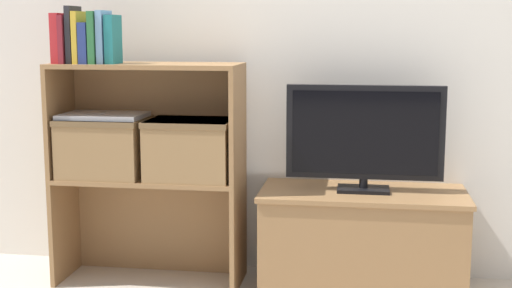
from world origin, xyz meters
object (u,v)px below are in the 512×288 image
(tv_stand, at_px, (362,240))
(book_crimson, at_px, (60,38))
(storage_basket_right, at_px, (191,147))
(tv, at_px, (365,135))
(book_skyblue, at_px, (104,37))
(book_maroon, at_px, (67,39))
(book_forest, at_px, (97,38))
(book_teal, at_px, (113,39))
(laptop, at_px, (104,116))
(storage_basket_left, at_px, (105,144))
(book_navy, at_px, (89,43))
(book_charcoal, at_px, (74,35))
(book_mustard, at_px, (80,38))

(tv_stand, relative_size, book_crimson, 4.14)
(book_crimson, bearing_deg, storage_basket_right, 4.45)
(tv, xyz_separation_m, storage_basket_right, (-0.74, -0.05, -0.06))
(tv, bearing_deg, storage_basket_right, -175.86)
(book_skyblue, xyz_separation_m, storage_basket_right, (0.36, 0.04, -0.47))
(book_maroon, height_order, book_forest, book_forest)
(book_teal, bearing_deg, book_forest, 180.00)
(laptop, bearing_deg, book_maroon, -162.11)
(book_teal, xyz_separation_m, storage_basket_left, (-0.07, 0.04, -0.46))
(tv_stand, xyz_separation_m, book_teal, (-1.06, -0.10, 0.86))
(book_navy, xyz_separation_m, storage_basket_left, (0.04, 0.04, -0.44))
(book_charcoal, bearing_deg, tv, 4.48)
(book_skyblue, bearing_deg, book_mustard, 180.00)
(book_navy, height_order, storage_basket_right, book_navy)
(book_maroon, height_order, book_teal, same)
(storage_basket_right, bearing_deg, book_skyblue, -173.12)
(storage_basket_right, relative_size, laptop, 1.03)
(book_charcoal, relative_size, laptop, 0.68)
(book_crimson, bearing_deg, laptop, 14.58)
(book_mustard, height_order, book_teal, book_mustard)
(book_crimson, distance_m, book_navy, 0.13)
(book_maroon, distance_m, book_navy, 0.10)
(book_navy, bearing_deg, book_maroon, 180.00)
(book_crimson, height_order, book_charcoal, book_charcoal)
(book_teal, bearing_deg, storage_basket_right, 7.72)
(book_maroon, xyz_separation_m, storage_basket_right, (0.52, 0.04, -0.46))
(tv_stand, height_order, storage_basket_right, storage_basket_right)
(book_mustard, bearing_deg, tv, 4.59)
(book_forest, bearing_deg, book_maroon, 180.00)
(book_crimson, relative_size, book_mustard, 0.97)
(laptop, bearing_deg, book_charcoal, -157.46)
(book_skyblue, bearing_deg, book_forest, 180.00)
(book_navy, xyz_separation_m, book_forest, (0.04, 0.00, 0.02))
(laptop, bearing_deg, book_skyblue, -54.12)
(book_mustard, distance_m, book_navy, 0.04)
(tv, height_order, book_navy, book_navy)
(tv, relative_size, laptop, 1.86)
(book_crimson, relative_size, book_forest, 0.97)
(tv, xyz_separation_m, laptop, (-1.13, -0.05, 0.07))
(tv_stand, height_order, book_navy, book_navy)
(tv, height_order, storage_basket_right, tv)
(tv_stand, height_order, book_crimson, book_crimson)
(book_crimson, distance_m, storage_basket_left, 0.49)
(book_skyblue, relative_size, laptop, 0.63)
(book_forest, bearing_deg, tv_stand, 4.97)
(book_crimson, xyz_separation_m, laptop, (0.17, 0.04, -0.33))
(book_mustard, height_order, book_forest, same)
(tv_stand, relative_size, book_charcoal, 3.63)
(book_skyblue, distance_m, storage_basket_right, 0.59)
(storage_basket_left, bearing_deg, tv_stand, 2.79)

